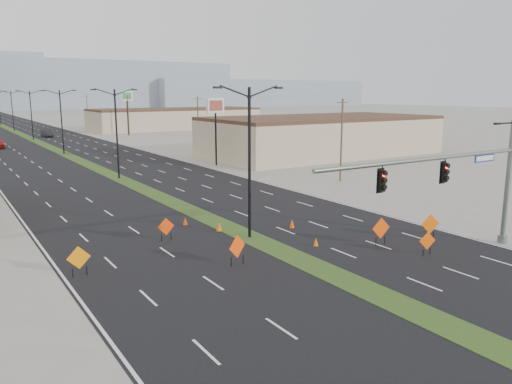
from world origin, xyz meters
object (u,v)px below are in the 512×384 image
streetlight_0 (249,158)px  streetlight_1 (117,131)px  streetlight_2 (61,120)px  streetlight_3 (31,113)px  construction_sign_4 (427,242)px  pole_sign_east_far (127,99)px  cone_2 (292,224)px  construction_sign_2 (166,227)px  cone_3 (185,221)px  signal_mast (464,177)px  pole_sign_east_near (215,111)px  streetlight_4 (12,110)px  cone_0 (219,227)px  construction_sign_1 (237,248)px  construction_sign_5 (430,225)px  cone_1 (316,242)px  construction_sign_3 (381,229)px  construction_sign_0 (79,259)px  car_mid (47,134)px

streetlight_0 → streetlight_1: bearing=90.0°
streetlight_2 → streetlight_3: same height
streetlight_0 → streetlight_2: (0.00, 56.00, 0.00)m
construction_sign_4 → pole_sign_east_far: bearing=96.9°
construction_sign_4 → cone_2: 9.90m
cone_2 → construction_sign_2: bearing=167.4°
construction_sign_2 → cone_3: 4.11m
signal_mast → pole_sign_east_near: (5.85, 41.39, 2.45)m
signal_mast → streetlight_0: 13.18m
streetlight_4 → cone_0: streetlight_4 is taller
construction_sign_1 → cone_0: 7.32m
streetlight_2 → streetlight_4: (0.00, 56.00, 0.00)m
signal_mast → cone_2: size_ratio=26.02×
streetlight_4 → cone_2: (3.88, -111.61, -5.11)m
cone_2 → pole_sign_east_near: (10.53, 31.00, 6.93)m
construction_sign_4 → cone_2: bearing=123.4°
streetlight_1 → construction_sign_5: 36.60m
streetlight_2 → construction_sign_2: (-5.02, -53.61, -4.52)m
pole_sign_east_far → construction_sign_5: bearing=-116.6°
streetlight_1 → cone_0: bearing=-92.2°
pole_sign_east_near → pole_sign_east_far: size_ratio=0.90×
construction_sign_5 → construction_sign_4: bearing=-126.6°
cone_1 → pole_sign_east_near: 37.92m
streetlight_0 → streetlight_2: 56.00m
streetlight_4 → cone_3: (-2.26, -106.63, -5.12)m
streetlight_2 → construction_sign_3: size_ratio=5.48×
construction_sign_0 → signal_mast: bearing=-22.5°
cone_3 → cone_0: bearing=-65.7°
construction_sign_4 → pole_sign_east_near: pole_sign_east_near is taller
streetlight_3 → construction_sign_5: 91.64m
construction_sign_0 → cone_0: construction_sign_0 is taller
streetlight_3 → pole_sign_east_near: 54.58m
signal_mast → construction_sign_2: size_ratio=10.60×
streetlight_1 → car_mid: 62.09m
cone_3 → pole_sign_east_far: size_ratio=0.06×
cone_1 → construction_sign_4: bearing=-48.8°
signal_mast → pole_sign_east_far: bearing=82.8°
cone_2 → construction_sign_3: bearing=-70.7°
streetlight_0 → streetlight_3: size_ratio=1.00×
cone_2 → streetlight_2: bearing=94.0°
streetlight_3 → construction_sign_2: (-5.02, -81.61, -4.52)m
construction_sign_1 → cone_0: construction_sign_1 is taller
signal_mast → cone_2: bearing=114.2°
streetlight_0 → streetlight_4: (0.00, 112.00, 0.00)m
streetlight_4 → pole_sign_east_near: bearing=-79.9°
streetlight_4 → cone_1: (2.53, -115.94, -5.15)m
construction_sign_2 → pole_sign_east_near: pole_sign_east_near is taller
cone_3 → streetlight_4: bearing=88.8°
construction_sign_2 → construction_sign_4: (11.98, -11.39, -0.05)m
cone_0 → pole_sign_east_near: size_ratio=0.07×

